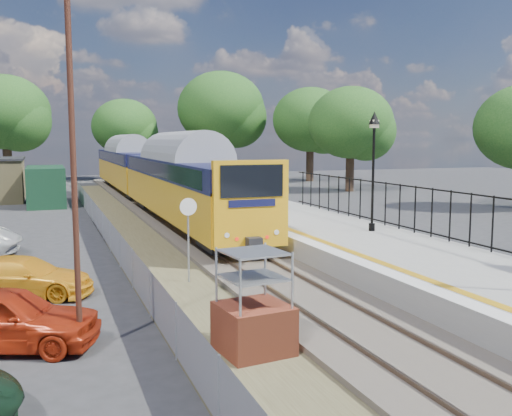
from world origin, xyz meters
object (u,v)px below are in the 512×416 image
brick_plinth (253,304)px  victorian_lamp_north (374,143)px  speed_sign (188,226)px  car_red (4,318)px  car_yellow (24,277)px  train (148,171)px  carpark_lamp (73,147)px

brick_plinth → victorian_lamp_north: bearing=46.1°
speed_sign → car_red: size_ratio=0.67×
speed_sign → car_yellow: size_ratio=0.69×
speed_sign → brick_plinth: bearing=-95.5°
victorian_lamp_north → speed_sign: 8.46m
train → car_red: 26.82m
victorian_lamp_north → car_red: bearing=-154.4°
car_red → victorian_lamp_north: bearing=-43.6°
train → car_red: (-7.49, -25.70, -1.66)m
victorian_lamp_north → carpark_lamp: carpark_lamp is taller
speed_sign → carpark_lamp: carpark_lamp is taller
train → brick_plinth: size_ratio=18.50×
train → speed_sign: size_ratio=15.30×
brick_plinth → car_yellow: 7.88m
victorian_lamp_north → car_red: victorian_lamp_north is taller
train → brick_plinth: 27.97m
brick_plinth → speed_sign: (0.13, 6.15, 0.74)m
brick_plinth → car_red: size_ratio=0.55×
carpark_lamp → brick_plinth: bearing=-19.6°
brick_plinth → car_red: brick_plinth is taller
car_yellow → train: bearing=3.7°
victorian_lamp_north → carpark_lamp: size_ratio=0.61×
carpark_lamp → train: bearing=77.3°
train → brick_plinth: bearing=-95.4°
carpark_lamp → car_yellow: (-1.22, 5.18, -3.72)m
speed_sign → car_yellow: bearing=172.9°
train → speed_sign: bearing=-96.6°
train → speed_sign: (-2.50, -21.67, -0.54)m
train → car_yellow: (-7.23, -21.43, -1.78)m
speed_sign → car_red: 6.51m
car_yellow → carpark_lamp: bearing=-144.5°
brick_plinth → car_yellow: (-4.59, 6.38, -0.50)m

